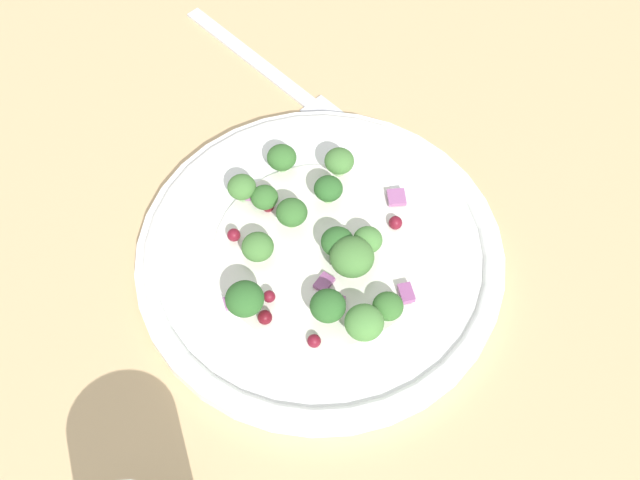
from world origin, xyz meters
The scene contains 31 objects.
ground_plane centered at (0.00, 0.00, -1.00)cm, with size 180.00×180.00×2.00cm, color tan.
plate centered at (-1.53, 2.28, 0.86)cm, with size 25.78×25.78×1.70cm.
dressing_pool centered at (-1.53, 2.28, 1.30)cm, with size 14.95×14.95×0.20cm, color white.
broccoli_floret_0 centered at (-3.99, -1.21, 2.63)cm, with size 2.21×2.21×2.24cm.
broccoli_floret_1 centered at (0.70, 4.65, 2.74)cm, with size 2.01×2.01×2.04cm.
broccoli_floret_2 centered at (5.12, 2.16, 2.51)cm, with size 2.04×2.04×2.07cm.
broccoli_floret_3 centered at (-5.31, 7.64, 3.11)cm, with size 2.15×2.15×2.18cm.
broccoli_floret_4 centered at (-4.28, 2.16, 3.12)cm, with size 2.19×2.19×2.22cm.
broccoli_floret_5 centered at (-1.17, -4.59, 3.41)cm, with size 2.53×2.53×2.56cm.
broccoli_floret_6 centered at (-4.08, 5.42, 3.07)cm, with size 2.06×2.06×2.09cm.
broccoli_floret_7 centered at (-8.67, 5.04, 2.60)cm, with size 2.18×2.18×2.21cm.
broccoli_floret_8 centered at (1.13, 2.73, 3.14)cm, with size 2.99×2.99×3.02cm.
broccoli_floret_9 centered at (-8.49, 1.13, 2.78)cm, with size 2.05×2.05×2.07cm.
broccoli_floret_10 centered at (-6.92, 1.88, 2.43)cm, with size 1.96×1.96×1.98cm.
broccoli_floret_11 centered at (2.67, -0.89, 3.06)cm, with size 2.34×2.34×2.37cm.
broccoli_floret_12 centered at (5.09, 0.24, 3.06)cm, with size 2.53×2.53×2.56cm.
broccoli_floret_13 centered at (-0.52, 2.96, 2.87)cm, with size 2.26×2.26×2.29cm.
cranberry_0 centered at (-0.82, -2.93, 2.15)cm, with size 0.83×0.83×0.83cm, color maroon.
cranberry_1 centered at (0.60, 7.56, 1.78)cm, with size 0.98×0.98×0.98cm, color maroon.
cranberry_2 centered at (-6.12, -1.62, 2.16)cm, with size 0.93×0.93×0.93cm, color maroon.
cranberry_3 centered at (-6.58, 1.87, 1.77)cm, with size 0.90×0.90×0.90cm, color maroon.
cranberry_4 centered at (3.39, -2.76, 1.69)cm, with size 0.90×0.90×0.90cm, color maroon.
cranberry_5 centered at (2.32, -0.02, 2.10)cm, with size 0.74×0.74×0.74cm, color maroon.
cranberry_6 centered at (-0.45, -4.03, 1.79)cm, with size 0.98×0.98×0.98cm, color maroon.
onion_bit_0 centered at (-2.46, -4.97, 1.63)cm, with size 0.86×0.81×0.44cm, color #A35B93.
onion_bit_1 centered at (-8.35, 1.60, 1.83)cm, with size 0.87×1.16×0.40cm, color #A35B93.
onion_bit_2 centered at (-0.89, 9.19, 1.76)cm, with size 1.28×1.31×0.37cm, color #A35B93.
onion_bit_3 centered at (0.65, 0.66, 1.49)cm, with size 1.32×0.96×0.53cm, color #934C84.
onion_bit_4 centered at (2.31, -0.03, 1.70)cm, with size 1.22×1.39×0.42cm, color #934C84.
onion_bit_5 centered at (5.03, 4.06, 1.82)cm, with size 0.90×1.36×0.47cm, color #934C84.
fork centered at (-17.30, 11.45, 0.25)cm, with size 18.65×2.51×0.50cm.
Camera 1 is at (18.82, -16.42, 47.30)cm, focal length 43.24 mm.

